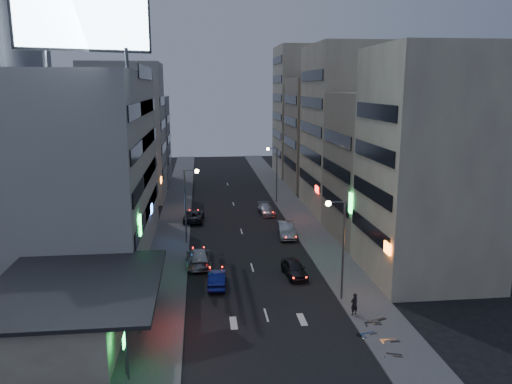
{
  "coord_description": "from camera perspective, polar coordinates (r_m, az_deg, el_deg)",
  "views": [
    {
      "loc": [
        -4.59,
        -30.02,
        16.63
      ],
      "look_at": [
        0.56,
        15.75,
        6.87
      ],
      "focal_mm": 35.0,
      "sensor_mm": 36.0,
      "label": 1
    }
  ],
  "objects": [
    {
      "name": "scooter_blue",
      "position": [
        36.41,
        13.32,
        -14.45
      ],
      "size": [
        0.99,
        1.76,
        1.02
      ],
      "primitive_type": null,
      "rotation": [
        0.0,
        0.0,
        1.85
      ],
      "color": "navy",
      "rests_on": "sidewalk_right"
    },
    {
      "name": "far_right_b",
      "position": [
        96.36,
        6.0,
        9.15
      ],
      "size": [
        12.0,
        12.0,
        24.0
      ],
      "primitive_type": "cube",
      "color": "beige",
      "rests_on": "ground"
    },
    {
      "name": "street_lamp_right_far",
      "position": [
        71.69,
        2.08,
        2.92
      ],
      "size": [
        1.6,
        0.44,
        8.02
      ],
      "color": "#595B60",
      "rests_on": "sidewalk_right"
    },
    {
      "name": "scooter_black_a",
      "position": [
        34.03,
        16.42,
        -16.62
      ],
      "size": [
        1.06,
        1.73,
        1.0
      ],
      "primitive_type": null,
      "rotation": [
        0.0,
        0.0,
        1.23
      ],
      "color": "black",
      "rests_on": "sidewalk_right"
    },
    {
      "name": "shophouse_near",
      "position": [
        45.49,
        19.2,
        2.92
      ],
      "size": [
        10.0,
        11.0,
        20.0
      ],
      "primitive_type": "cube",
      "color": "beige",
      "rests_on": "ground"
    },
    {
      "name": "road_car_blue",
      "position": [
        42.94,
        -4.48,
        -9.88
      ],
      "size": [
        1.71,
        4.21,
        1.36
      ],
      "primitive_type": "imported",
      "rotation": [
        0.0,
        0.0,
        3.08
      ],
      "color": "navy",
      "rests_on": "ground"
    },
    {
      "name": "parked_car_right_mid",
      "position": [
        56.41,
        3.49,
        -4.33
      ],
      "size": [
        2.08,
        5.11,
        1.65
      ],
      "primitive_type": "imported",
      "rotation": [
        0.0,
        0.0,
        -0.07
      ],
      "color": "#AEB2B6",
      "rests_on": "ground"
    },
    {
      "name": "ground",
      "position": [
        34.62,
        2.08,
        -16.75
      ],
      "size": [
        180.0,
        180.0,
        0.0
      ],
      "primitive_type": "plane",
      "color": "black",
      "rests_on": "ground"
    },
    {
      "name": "parked_car_left",
      "position": [
        63.22,
        -7.13,
        -2.72
      ],
      "size": [
        2.7,
        5.24,
        1.41
      ],
      "primitive_type": "imported",
      "rotation": [
        0.0,
        0.0,
        3.07
      ],
      "color": "#2A292E",
      "rests_on": "ground"
    },
    {
      "name": "sidewalk_right",
      "position": [
        63.52,
        5.25,
        -3.2
      ],
      "size": [
        4.0,
        120.0,
        0.12
      ],
      "primitive_type": "cube",
      "color": "#4C4C4F",
      "rests_on": "ground"
    },
    {
      "name": "person",
      "position": [
        38.26,
        11.16,
        -12.45
      ],
      "size": [
        0.73,
        0.62,
        1.68
      ],
      "primitive_type": "imported",
      "rotation": [
        0.0,
        0.0,
        3.57
      ],
      "color": "black",
      "rests_on": "sidewalk_right"
    },
    {
      "name": "far_left_a",
      "position": [
        76.09,
        -14.74,
        6.58
      ],
      "size": [
        11.0,
        10.0,
        20.0
      ],
      "primitive_type": "cube",
      "color": "#A7A7A2",
      "rests_on": "ground"
    },
    {
      "name": "parked_car_right_far",
      "position": [
        66.15,
        1.19,
        -2.01
      ],
      "size": [
        2.16,
        4.63,
        1.31
      ],
      "primitive_type": "imported",
      "rotation": [
        0.0,
        0.0,
        0.07
      ],
      "color": "#A4A5AC",
      "rests_on": "ground"
    },
    {
      "name": "street_lamp_left",
      "position": [
        53.24,
        -7.69,
        -0.36
      ],
      "size": [
        1.6,
        0.44,
        8.02
      ],
      "color": "#595B60",
      "rests_on": "sidewalk_left"
    },
    {
      "name": "scooter_silver_a",
      "position": [
        35.76,
        15.91,
        -15.03
      ],
      "size": [
        0.63,
        1.81,
        1.1
      ],
      "primitive_type": null,
      "rotation": [
        0.0,
        0.0,
        1.56
      ],
      "color": "#96989D",
      "rests_on": "sidewalk_right"
    },
    {
      "name": "parked_car_right_near",
      "position": [
        45.15,
        4.4,
        -8.7
      ],
      "size": [
        2.1,
        4.38,
        1.45
      ],
      "primitive_type": "imported",
      "rotation": [
        0.0,
        0.0,
        0.09
      ],
      "color": "#232328",
      "rests_on": "ground"
    },
    {
      "name": "far_left_b",
      "position": [
        89.22,
        -13.8,
        5.75
      ],
      "size": [
        12.0,
        10.0,
        15.0
      ],
      "primitive_type": "cube",
      "color": "gray",
      "rests_on": "ground"
    },
    {
      "name": "road_car_silver",
      "position": [
        47.93,
        -6.6,
        -7.41
      ],
      "size": [
        2.41,
        5.53,
        1.58
      ],
      "primitive_type": "imported",
      "rotation": [
        0.0,
        0.0,
        3.18
      ],
      "color": "#9EA3A6",
      "rests_on": "ground"
    },
    {
      "name": "far_right_a",
      "position": [
        82.85,
        7.69,
        6.58
      ],
      "size": [
        11.0,
        12.0,
        18.0
      ],
      "primitive_type": "cube",
      "color": "gray",
      "rests_on": "ground"
    },
    {
      "name": "scooter_silver_b",
      "position": [
        38.54,
        14.16,
        -12.8
      ],
      "size": [
        1.39,
        2.09,
        1.21
      ],
      "primitive_type": null,
      "rotation": [
        0.0,
        0.0,
        1.97
      ],
      "color": "#9B9FA2",
      "rests_on": "sidewalk_right"
    },
    {
      "name": "street_lamp_right_near",
      "position": [
        39.17,
        9.44,
        -4.92
      ],
      "size": [
        1.6,
        0.44,
        8.02
      ],
      "color": "#595B60",
      "rests_on": "sidewalk_right"
    },
    {
      "name": "billboard",
      "position": [
        41.17,
        -19.15,
        18.36
      ],
      "size": [
        9.52,
        3.75,
        6.2
      ],
      "rotation": [
        0.0,
        0.0,
        0.35
      ],
      "color": "#595B60",
      "rests_on": "white_building"
    },
    {
      "name": "white_building",
      "position": [
        52.09,
        -20.15,
        2.81
      ],
      "size": [
        14.0,
        24.0,
        18.0
      ],
      "primitive_type": "cube",
      "color": "#A7A7A2",
      "rests_on": "ground"
    },
    {
      "name": "food_court",
      "position": [
        36.42,
        -21.16,
        -12.61
      ],
      "size": [
        11.0,
        13.0,
        3.88
      ],
      "color": "beige",
      "rests_on": "ground"
    },
    {
      "name": "scooter_black_b",
      "position": [
        37.72,
        14.08,
        -13.47
      ],
      "size": [
        0.76,
        1.81,
        1.08
      ],
      "primitive_type": null,
      "rotation": [
        0.0,
        0.0,
        1.47
      ],
      "color": "black",
      "rests_on": "sidewalk_right"
    },
    {
      "name": "shophouse_far",
      "position": [
        68.14,
        10.39,
        7.03
      ],
      "size": [
        10.0,
        14.0,
        22.0
      ],
      "primitive_type": "cube",
      "color": "beige",
      "rests_on": "ground"
    },
    {
      "name": "shophouse_mid",
      "position": [
        56.43,
        14.54,
        2.78
      ],
      "size": [
        11.0,
        12.0,
        16.0
      ],
      "primitive_type": "cube",
      "color": "gray",
      "rests_on": "ground"
    },
    {
      "name": "sidewalk_left",
      "position": [
        62.36,
        -9.34,
        -3.61
      ],
      "size": [
        4.0,
        120.0,
        0.12
      ],
      "primitive_type": "cube",
      "color": "#4C4C4F",
      "rests_on": "ground"
    }
  ]
}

